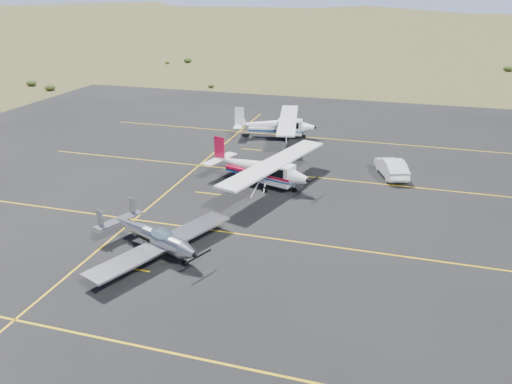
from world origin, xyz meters
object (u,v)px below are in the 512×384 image
at_px(aircraft_plain, 276,125).
at_px(sedan, 391,167).
at_px(aircraft_cessna, 260,167).
at_px(aircraft_low_wing, 154,237).

height_order(aircraft_plain, sedan, aircraft_plain).
relative_size(aircraft_plain, sedan, 2.65).
bearing_deg(aircraft_cessna, aircraft_plain, 115.82).
bearing_deg(sedan, aircraft_low_wing, 33.48).
relative_size(aircraft_cessna, sedan, 2.76).
bearing_deg(sedan, aircraft_cessna, 6.89).
bearing_deg(aircraft_low_wing, aircraft_cessna, 98.66).
distance_m(aircraft_cessna, aircraft_plain, 12.78).
xyz_separation_m(aircraft_plain, sedan, (11.50, -7.88, -0.58)).
relative_size(aircraft_cessna, aircraft_plain, 1.04).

